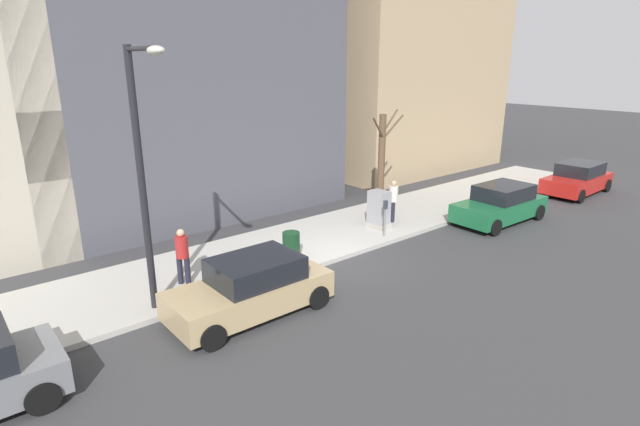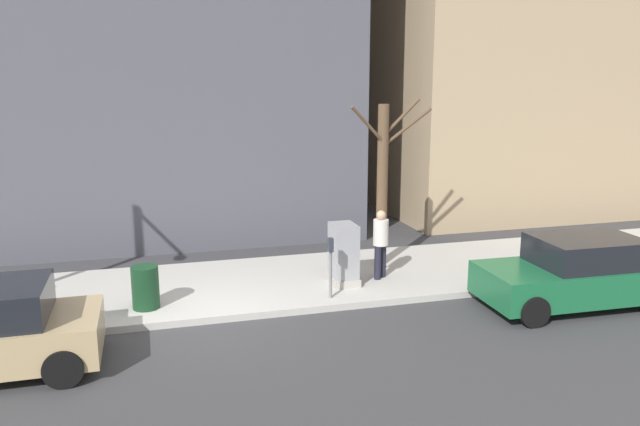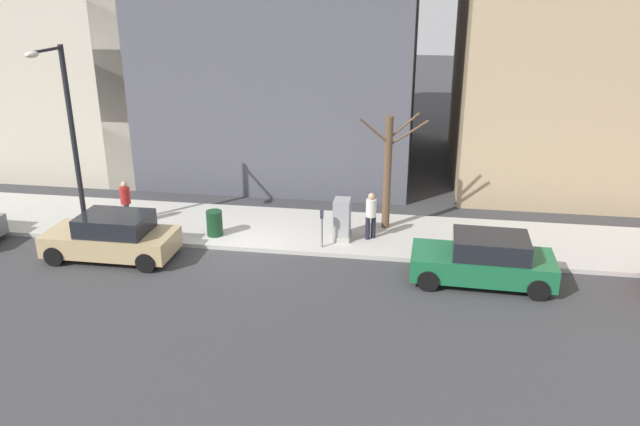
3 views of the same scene
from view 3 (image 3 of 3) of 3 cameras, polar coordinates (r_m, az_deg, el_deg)
name	(u,v)px [view 3 (image 3 of 3)]	position (r m, az deg, el deg)	size (l,w,h in m)	color
ground_plane	(241,251)	(21.25, -7.19, -3.50)	(120.00, 120.00, 0.00)	#38383A
sidewalk	(256,227)	(22.99, -5.84, -1.33)	(4.00, 36.00, 0.15)	#B2AFA8
parked_car_green	(484,260)	(19.34, 14.77, -4.18)	(2.03, 4.25, 1.52)	#196038
parked_car_tan	(112,237)	(21.44, -18.47, -2.10)	(1.93, 4.20, 1.52)	tan
parking_meter	(322,224)	(20.72, 0.17, -1.03)	(0.14, 0.10, 1.35)	slate
utility_box	(342,220)	(21.48, 2.02, -0.62)	(0.83, 0.61, 1.43)	#A8A399
streetlamp	(67,126)	(22.60, -22.11, 7.34)	(1.97, 0.32, 6.50)	black
bare_tree	(388,170)	(22.12, 6.24, 3.92)	(0.65, 2.35, 4.23)	brown
trash_bin	(215,223)	(22.16, -9.62, -0.92)	(0.56, 0.56, 0.90)	#14381E
pedestrian_near_meter	(371,213)	(21.47, 4.68, -0.02)	(0.36, 0.36, 1.66)	#1E1E2D
pedestrian_midblock	(126,201)	(23.70, -17.35, 1.09)	(0.36, 0.36, 1.66)	#1E1E2D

